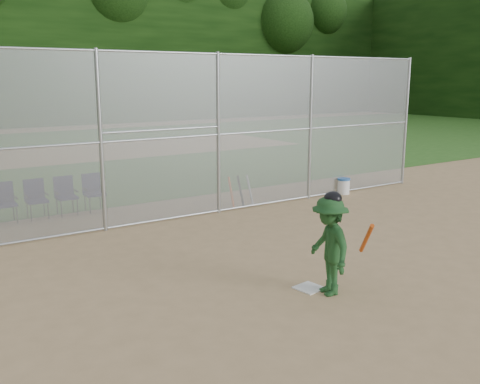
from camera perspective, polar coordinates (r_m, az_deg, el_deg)
ground at (r=9.31m, az=8.61°, el=-9.35°), size 100.00×100.00×0.00m
grass_strip at (r=25.32m, az=-19.75°, el=3.71°), size 100.00×100.00×0.00m
dirt_patch_far at (r=25.32m, az=-19.75°, el=3.72°), size 24.00×24.00×0.00m
backstop_fence at (r=12.88m, az=-6.17°, el=6.17°), size 16.09×0.09×4.00m
treeline at (r=27.12m, az=-21.66°, el=15.75°), size 81.00×60.00×11.00m
home_plate at (r=8.97m, az=7.38°, el=-10.11°), size 0.47×0.47×0.02m
batter_at_plate at (r=8.55m, az=9.50°, el=-5.59°), size 1.03×1.27×1.67m
water_cooler at (r=16.14m, az=11.00°, el=0.64°), size 0.37×0.37×0.47m
spare_bats at (r=14.27m, az=0.07°, el=0.07°), size 0.66×0.37×0.83m
chair_2 at (r=13.76m, az=-23.76°, el=-1.13°), size 0.54×0.52×0.96m
chair_3 at (r=13.88m, az=-20.86°, el=-0.78°), size 0.54×0.52×0.96m
chair_4 at (r=14.05m, az=-18.02°, el=-0.44°), size 0.54×0.52×0.96m
chair_5 at (r=14.25m, az=-15.25°, el=-0.10°), size 0.54×0.52×0.96m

